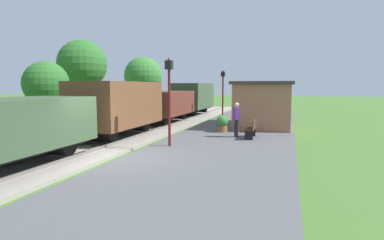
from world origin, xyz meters
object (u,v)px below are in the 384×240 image
at_px(tree_field_left, 82,65).
at_px(tree_field_distant, 143,76).
at_px(person_waiting, 237,118).
at_px(tree_trackside_far, 46,84).
at_px(bench_down_platform, 267,112).
at_px(station_hut, 264,104).
at_px(freight_train, 149,106).
at_px(lamp_post_near, 169,85).
at_px(lamp_post_far, 223,85).
at_px(bench_near_hut, 252,128).
at_px(potted_planter, 222,123).

bearing_deg(tree_field_left, tree_field_distant, 77.79).
xyz_separation_m(person_waiting, tree_trackside_far, (-12.07, 0.92, 1.69)).
bearing_deg(bench_down_platform, station_hut, -87.86).
height_order(person_waiting, tree_field_distant, tree_field_distant).
relative_size(freight_train, tree_field_left, 4.12).
height_order(person_waiting, lamp_post_near, lamp_post_near).
distance_m(station_hut, lamp_post_far, 4.66).
relative_size(station_hut, tree_field_distant, 1.04).
xyz_separation_m(station_hut, tree_field_left, (-14.04, 1.12, 2.75)).
height_order(bench_near_hut, tree_field_distant, tree_field_distant).
height_order(freight_train, lamp_post_far, lamp_post_far).
relative_size(station_hut, tree_field_left, 0.92).
bearing_deg(tree_trackside_far, bench_down_platform, 36.33).
distance_m(freight_train, person_waiting, 6.33).
xyz_separation_m(freight_train, person_waiting, (5.83, -2.46, -0.37)).
relative_size(lamp_post_near, tree_trackside_far, 0.86).
xyz_separation_m(potted_planter, tree_field_left, (-12.04, 4.55, 3.68)).
bearing_deg(lamp_post_near, bench_down_platform, 77.18).
xyz_separation_m(person_waiting, lamp_post_near, (-2.31, -3.19, 1.62)).
distance_m(lamp_post_far, tree_field_left, 11.05).
relative_size(bench_down_platform, potted_planter, 1.64).
bearing_deg(bench_near_hut, freight_train, 158.66).
bearing_deg(station_hut, bench_near_hut, -92.30).
xyz_separation_m(bench_near_hut, potted_planter, (-1.80, 1.62, 0.00)).
xyz_separation_m(tree_trackside_far, tree_field_distant, (0.63, 12.62, 0.84)).
bearing_deg(tree_field_left, freight_train, -26.40).
bearing_deg(potted_planter, lamp_post_far, 101.17).
bearing_deg(potted_planter, tree_field_distant, 130.89).
xyz_separation_m(tree_trackside_far, tree_field_left, (-0.99, 5.13, 1.53)).
relative_size(person_waiting, lamp_post_far, 0.46).
bearing_deg(station_hut, lamp_post_far, 136.68).
relative_size(lamp_post_far, tree_field_distant, 0.66).
xyz_separation_m(freight_train, station_hut, (6.80, 2.47, 0.10)).
bearing_deg(lamp_post_far, tree_field_left, -169.58).
relative_size(freight_train, station_hut, 4.48).
bearing_deg(lamp_post_near, tree_trackside_far, 157.17).
height_order(bench_down_platform, person_waiting, person_waiting).
xyz_separation_m(bench_near_hut, person_waiting, (-0.77, 0.12, 0.46)).
distance_m(freight_train, lamp_post_near, 6.77).
height_order(bench_near_hut, bench_down_platform, same).
bearing_deg(bench_near_hut, lamp_post_near, -135.12).
height_order(freight_train, bench_near_hut, freight_train).
relative_size(potted_planter, lamp_post_near, 0.25).
relative_size(freight_train, tree_field_distant, 4.66).
bearing_deg(person_waiting, bench_down_platform, -122.34).
bearing_deg(tree_trackside_far, lamp_post_far, 36.07).
xyz_separation_m(bench_down_platform, potted_planter, (-1.80, -8.86, 0.00)).
bearing_deg(lamp_post_near, tree_field_distant, 118.63).
distance_m(tree_field_left, tree_field_distant, 7.69).
bearing_deg(tree_field_left, lamp_post_far, 10.42).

